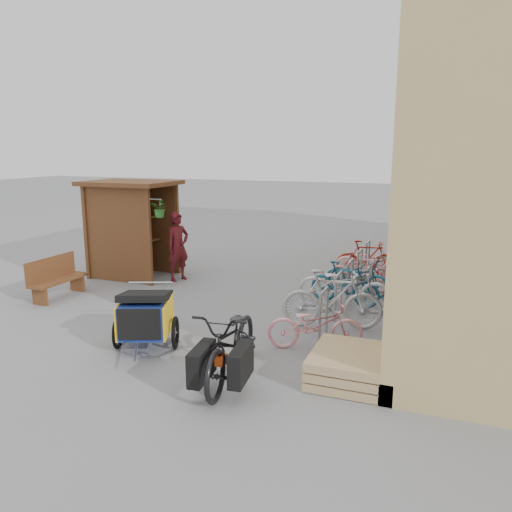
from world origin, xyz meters
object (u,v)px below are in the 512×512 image
(shopping_carts, at_px, (403,242))
(bike_7, at_px, (367,259))
(pallet_stack, at_px, (348,366))
(bike_1, at_px, (332,299))
(bike_6, at_px, (371,263))
(person_kiosk, at_px, (178,247))
(bike_0, at_px, (315,325))
(bike_3, at_px, (344,283))
(bench, at_px, (56,277))
(child_trailer, at_px, (146,315))
(bike_4, at_px, (356,277))
(kiosk, at_px, (129,215))
(bike_2, at_px, (344,286))
(bike_5, at_px, (361,272))
(cargo_bike, at_px, (232,344))

(shopping_carts, relative_size, bike_7, 1.17)
(pallet_stack, xyz_separation_m, shopping_carts, (-0.00, 8.15, 0.35))
(bike_1, xyz_separation_m, bike_6, (0.16, 3.54, -0.08))
(person_kiosk, distance_m, bike_0, 5.19)
(person_kiosk, bearing_deg, bike_3, -73.25)
(bench, bearing_deg, child_trailer, -25.82)
(pallet_stack, relative_size, bike_4, 0.79)
(bike_1, relative_size, bike_4, 1.18)
(kiosk, relative_size, bike_3, 1.65)
(bench, height_order, bike_2, bike_2)
(child_trailer, relative_size, bike_2, 0.91)
(child_trailer, height_order, bike_4, child_trailer)
(bike_7, bearing_deg, bike_3, 165.93)
(bike_4, relative_size, bike_7, 0.98)
(kiosk, distance_m, shopping_carts, 7.66)
(child_trailer, distance_m, bike_5, 5.25)
(shopping_carts, height_order, child_trailer, child_trailer)
(shopping_carts, height_order, bike_1, bike_1)
(bike_0, xyz_separation_m, bike_1, (0.04, 1.03, 0.14))
(person_kiosk, height_order, bike_0, person_kiosk)
(bike_6, relative_size, bike_7, 1.14)
(kiosk, distance_m, cargo_bike, 6.60)
(pallet_stack, distance_m, child_trailer, 3.31)
(pallet_stack, relative_size, bike_5, 0.78)
(bike_3, xyz_separation_m, bike_5, (0.15, 1.08, 0.01))
(bike_1, height_order, bike_5, bike_1)
(bench, bearing_deg, bike_1, 3.19)
(shopping_carts, height_order, bike_2, bike_2)
(pallet_stack, relative_size, bike_2, 0.63)
(bike_2, bearing_deg, bike_3, 11.02)
(kiosk, xyz_separation_m, bench, (-0.40, -2.19, -1.10))
(bench, relative_size, bike_1, 0.79)
(bike_3, bearing_deg, bike_5, 3.09)
(bike_0, bearing_deg, bike_1, -20.81)
(bike_6, xyz_separation_m, bike_7, (-0.16, 0.45, 0.00))
(bike_4, distance_m, bike_6, 1.24)
(bike_1, distance_m, bike_5, 2.55)
(bike_0, relative_size, bike_1, 0.86)
(bike_1, relative_size, bike_3, 1.19)
(kiosk, height_order, bike_2, kiosk)
(bike_0, relative_size, bike_3, 1.02)
(child_trailer, distance_m, bike_6, 6.15)
(bike_0, bearing_deg, cargo_bike, 133.89)
(pallet_stack, xyz_separation_m, bike_6, (-0.52, 5.49, 0.25))
(kiosk, distance_m, bench, 2.48)
(kiosk, relative_size, person_kiosk, 1.48)
(cargo_bike, height_order, bike_0, cargo_bike)
(bike_6, bearing_deg, person_kiosk, 108.80)
(bike_2, bearing_deg, bike_1, -179.45)
(kiosk, height_order, child_trailer, kiosk)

